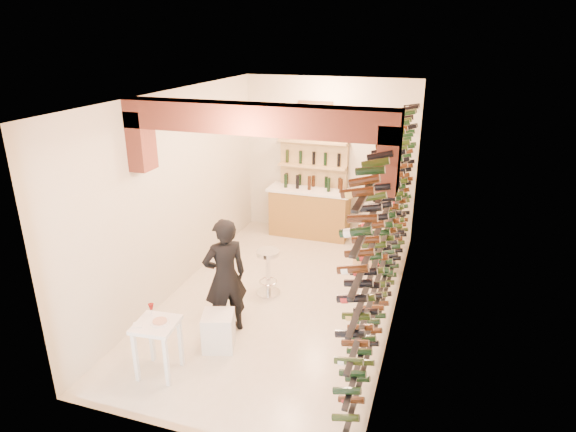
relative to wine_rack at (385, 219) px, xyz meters
The scene contains 11 objects.
ground 2.18m from the wine_rack, behind, with size 6.00×6.00×0.00m, color beige.
room_shell 1.70m from the wine_rack, behind, with size 3.52×6.02×3.21m.
wine_rack is the anchor object (origin of this frame).
back_counter 3.38m from the wine_rack, 124.66° to the left, with size 1.70×0.62×1.29m.
back_shelving 3.44m from the wine_rack, 122.37° to the left, with size 1.40×0.31×2.73m.
tasting_table 3.39m from the wine_rack, 137.43° to the right, with size 0.54×0.54×0.87m.
white_stool 2.76m from the wine_rack, 142.18° to the right, with size 0.41×0.41×0.51m, color white.
person 2.37m from the wine_rack, 151.53° to the right, with size 0.62×0.41×1.70m, color black.
chrome_barstool 2.11m from the wine_rack, behind, with size 0.39×0.39×0.76m.
crate_lower 2.08m from the wine_rack, 105.00° to the left, with size 0.46×0.32×0.28m, color tan.
crate_upper 1.90m from the wine_rack, 105.00° to the left, with size 0.53×0.37×0.31m, color tan.
Camera 1 is at (2.23, -6.52, 4.00)m, focal length 30.59 mm.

